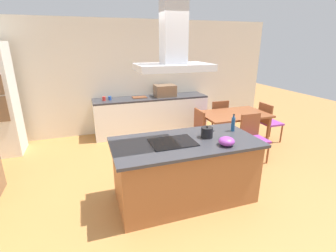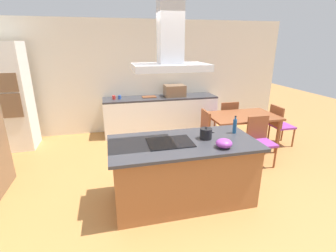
{
  "view_description": "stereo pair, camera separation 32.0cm",
  "coord_description": "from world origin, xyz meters",
  "px_view_note": "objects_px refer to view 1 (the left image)",
  "views": [
    {
      "loc": [
        -1.24,
        -2.86,
        2.17
      ],
      "look_at": [
        -0.12,
        0.4,
        1.0
      ],
      "focal_mm": 26.32,
      "sensor_mm": 36.0,
      "label": 1
    },
    {
      "loc": [
        -0.93,
        -2.95,
        2.17
      ],
      "look_at": [
        -0.12,
        0.4,
        1.0
      ],
      "focal_mm": 26.32,
      "sensor_mm": 36.0,
      "label": 2
    }
  ],
  "objects_px": {
    "dining_table": "(234,117)",
    "chair_facing_back_wall": "(217,116)",
    "olive_oil_bottle": "(233,124)",
    "chair_facing_island": "(253,134)",
    "tea_kettle": "(207,132)",
    "coffee_mug_blue": "(110,98)",
    "range_hood": "(173,49)",
    "coffee_mug_red": "(104,99)",
    "mixing_bowl": "(227,141)",
    "cooktop": "(173,142)",
    "chair_at_left_end": "(194,129)",
    "chair_at_right_end": "(268,120)",
    "cutting_board": "(139,97)",
    "countertop_microwave": "(165,91)"
  },
  "relations": [
    {
      "from": "dining_table",
      "to": "chair_facing_back_wall",
      "type": "bearing_deg",
      "value": 90.0
    },
    {
      "from": "olive_oil_bottle",
      "to": "chair_facing_island",
      "type": "height_order",
      "value": "olive_oil_bottle"
    },
    {
      "from": "tea_kettle",
      "to": "olive_oil_bottle",
      "type": "relative_size",
      "value": 0.83
    },
    {
      "from": "coffee_mug_blue",
      "to": "range_hood",
      "type": "relative_size",
      "value": 0.1
    },
    {
      "from": "chair_facing_island",
      "to": "coffee_mug_red",
      "type": "bearing_deg",
      "value": 140.25
    },
    {
      "from": "mixing_bowl",
      "to": "coffee_mug_red",
      "type": "xyz_separation_m",
      "value": [
        -1.27,
        3.19,
        -0.01
      ]
    },
    {
      "from": "coffee_mug_blue",
      "to": "chair_facing_island",
      "type": "relative_size",
      "value": 0.1
    },
    {
      "from": "tea_kettle",
      "to": "mixing_bowl",
      "type": "distance_m",
      "value": 0.36
    },
    {
      "from": "cooktop",
      "to": "chair_at_left_end",
      "type": "height_order",
      "value": "cooktop"
    },
    {
      "from": "tea_kettle",
      "to": "chair_at_right_end",
      "type": "bearing_deg",
      "value": 31.39
    },
    {
      "from": "chair_facing_island",
      "to": "range_hood",
      "type": "height_order",
      "value": "range_hood"
    },
    {
      "from": "range_hood",
      "to": "chair_at_right_end",
      "type": "bearing_deg",
      "value": 26.95
    },
    {
      "from": "cutting_board",
      "to": "chair_facing_island",
      "type": "xyz_separation_m",
      "value": [
        1.7,
        -2.16,
        -0.4
      ]
    },
    {
      "from": "chair_at_right_end",
      "to": "tea_kettle",
      "type": "bearing_deg",
      "value": -148.61
    },
    {
      "from": "cutting_board",
      "to": "dining_table",
      "type": "height_order",
      "value": "cutting_board"
    },
    {
      "from": "range_hood",
      "to": "tea_kettle",
      "type": "bearing_deg",
      "value": 3.55
    },
    {
      "from": "dining_table",
      "to": "chair_at_left_end",
      "type": "distance_m",
      "value": 0.93
    },
    {
      "from": "countertop_microwave",
      "to": "range_hood",
      "type": "relative_size",
      "value": 0.56
    },
    {
      "from": "coffee_mug_blue",
      "to": "chair_at_left_end",
      "type": "bearing_deg",
      "value": -44.32
    },
    {
      "from": "dining_table",
      "to": "chair_facing_back_wall",
      "type": "distance_m",
      "value": 0.68
    },
    {
      "from": "coffee_mug_blue",
      "to": "chair_facing_back_wall",
      "type": "relative_size",
      "value": 0.1
    },
    {
      "from": "cooktop",
      "to": "dining_table",
      "type": "height_order",
      "value": "cooktop"
    },
    {
      "from": "cooktop",
      "to": "chair_at_left_end",
      "type": "bearing_deg",
      "value": 55.41
    },
    {
      "from": "mixing_bowl",
      "to": "coffee_mug_red",
      "type": "height_order",
      "value": "mixing_bowl"
    },
    {
      "from": "coffee_mug_red",
      "to": "dining_table",
      "type": "relative_size",
      "value": 0.06
    },
    {
      "from": "coffee_mug_blue",
      "to": "chair_at_left_end",
      "type": "relative_size",
      "value": 0.1
    },
    {
      "from": "countertop_microwave",
      "to": "mixing_bowl",
      "type": "bearing_deg",
      "value": -93.71
    },
    {
      "from": "coffee_mug_blue",
      "to": "cooktop",
      "type": "bearing_deg",
      "value": -80.05
    },
    {
      "from": "chair_at_left_end",
      "to": "chair_facing_island",
      "type": "height_order",
      "value": "same"
    },
    {
      "from": "chair_facing_back_wall",
      "to": "range_hood",
      "type": "distance_m",
      "value": 3.25
    },
    {
      "from": "cooktop",
      "to": "olive_oil_bottle",
      "type": "distance_m",
      "value": 1.03
    },
    {
      "from": "coffee_mug_red",
      "to": "chair_at_right_end",
      "type": "bearing_deg",
      "value": -22.75
    },
    {
      "from": "chair_at_left_end",
      "to": "chair_facing_island",
      "type": "bearing_deg",
      "value": -36.01
    },
    {
      "from": "tea_kettle",
      "to": "chair_facing_island",
      "type": "xyz_separation_m",
      "value": [
        1.38,
        0.74,
        -0.47
      ]
    },
    {
      "from": "cooktop",
      "to": "coffee_mug_blue",
      "type": "bearing_deg",
      "value": 99.95
    },
    {
      "from": "cooktop",
      "to": "chair_facing_island",
      "type": "distance_m",
      "value": 2.09
    },
    {
      "from": "countertop_microwave",
      "to": "cutting_board",
      "type": "height_order",
      "value": "countertop_microwave"
    },
    {
      "from": "tea_kettle",
      "to": "mixing_bowl",
      "type": "bearing_deg",
      "value": -72.66
    },
    {
      "from": "cutting_board",
      "to": "chair_at_right_end",
      "type": "bearing_deg",
      "value": -29.78
    },
    {
      "from": "olive_oil_bottle",
      "to": "chair_facing_island",
      "type": "relative_size",
      "value": 0.3
    },
    {
      "from": "chair_at_right_end",
      "to": "range_hood",
      "type": "distance_m",
      "value": 3.54
    },
    {
      "from": "cooktop",
      "to": "chair_at_right_end",
      "type": "height_order",
      "value": "cooktop"
    },
    {
      "from": "tea_kettle",
      "to": "cutting_board",
      "type": "relative_size",
      "value": 0.65
    },
    {
      "from": "mixing_bowl",
      "to": "chair_at_right_end",
      "type": "relative_size",
      "value": 0.24
    },
    {
      "from": "dining_table",
      "to": "chair_facing_island",
      "type": "bearing_deg",
      "value": -90.0
    },
    {
      "from": "olive_oil_bottle",
      "to": "coffee_mug_blue",
      "type": "relative_size",
      "value": 2.93
    },
    {
      "from": "tea_kettle",
      "to": "dining_table",
      "type": "distance_m",
      "value": 1.99
    },
    {
      "from": "tea_kettle",
      "to": "range_hood",
      "type": "height_order",
      "value": "range_hood"
    },
    {
      "from": "tea_kettle",
      "to": "chair_at_left_end",
      "type": "bearing_deg",
      "value": 71.65
    },
    {
      "from": "chair_facing_back_wall",
      "to": "tea_kettle",
      "type": "bearing_deg",
      "value": -123.74
    }
  ]
}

